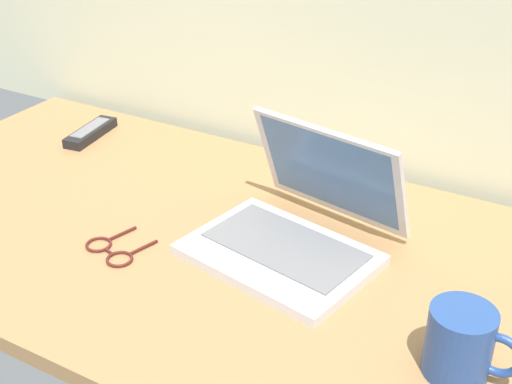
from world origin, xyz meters
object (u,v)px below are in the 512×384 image
object	(u,v)px
laptop	(298,225)
coffee_mug	(462,342)
remote_control_near	(91,132)
eyeglasses	(111,251)

from	to	relation	value
laptop	coffee_mug	size ratio (longest dim) A/B	2.69
remote_control_near	eyeglasses	size ratio (longest dim) A/B	1.32
laptop	eyeglasses	distance (m)	0.33
eyeglasses	coffee_mug	bearing A→B (deg)	0.72
eyeglasses	remote_control_near	bearing A→B (deg)	135.31
laptop	eyeglasses	world-z (taller)	laptop
coffee_mug	eyeglasses	bearing A→B (deg)	-179.28
coffee_mug	eyeglasses	world-z (taller)	coffee_mug
laptop	remote_control_near	world-z (taller)	laptop
eyeglasses	laptop	bearing A→B (deg)	33.06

